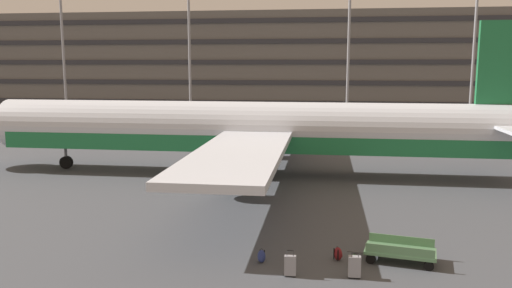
{
  "coord_description": "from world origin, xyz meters",
  "views": [
    {
      "loc": [
        7.53,
        -35.13,
        7.43
      ],
      "look_at": [
        3.9,
        -7.25,
        3.0
      ],
      "focal_mm": 35.47,
      "sensor_mm": 36.0,
      "label": 1
    }
  ],
  "objects_px": {
    "backpack_large": "(261,257)",
    "backpack_silver": "(338,254)",
    "suitcase_black": "(290,265)",
    "backpack_red": "(354,261)",
    "baggage_cart": "(400,251)",
    "airliner": "(253,130)",
    "suitcase_teal": "(354,266)"
  },
  "relations": [
    {
      "from": "backpack_red",
      "to": "airliner",
      "type": "bearing_deg",
      "value": 110.89
    },
    {
      "from": "backpack_silver",
      "to": "backpack_large",
      "type": "bearing_deg",
      "value": -167.87
    },
    {
      "from": "suitcase_teal",
      "to": "baggage_cart",
      "type": "bearing_deg",
      "value": 43.36
    },
    {
      "from": "backpack_silver",
      "to": "suitcase_teal",
      "type": "bearing_deg",
      "value": -71.73
    },
    {
      "from": "backpack_red",
      "to": "backpack_large",
      "type": "height_order",
      "value": "backpack_large"
    },
    {
      "from": "suitcase_black",
      "to": "backpack_large",
      "type": "bearing_deg",
      "value": 136.24
    },
    {
      "from": "airliner",
      "to": "backpack_silver",
      "type": "xyz_separation_m",
      "value": [
        5.36,
        -14.93,
        -2.82
      ]
    },
    {
      "from": "backpack_red",
      "to": "backpack_silver",
      "type": "height_order",
      "value": "backpack_silver"
    },
    {
      "from": "suitcase_black",
      "to": "backpack_silver",
      "type": "xyz_separation_m",
      "value": [
        1.73,
        1.73,
        -0.16
      ]
    },
    {
      "from": "airliner",
      "to": "backpack_silver",
      "type": "relative_size",
      "value": 71.01
    },
    {
      "from": "suitcase_black",
      "to": "backpack_red",
      "type": "height_order",
      "value": "suitcase_black"
    },
    {
      "from": "suitcase_black",
      "to": "backpack_large",
      "type": "height_order",
      "value": "suitcase_black"
    },
    {
      "from": "airliner",
      "to": "backpack_red",
      "type": "distance_m",
      "value": 16.82
    },
    {
      "from": "airliner",
      "to": "backpack_large",
      "type": "relative_size",
      "value": 74.18
    },
    {
      "from": "suitcase_teal",
      "to": "backpack_large",
      "type": "bearing_deg",
      "value": 164.53
    },
    {
      "from": "suitcase_black",
      "to": "airliner",
      "type": "bearing_deg",
      "value": 102.27
    },
    {
      "from": "suitcase_teal",
      "to": "backpack_red",
      "type": "xyz_separation_m",
      "value": [
        0.04,
        1.01,
        -0.18
      ]
    },
    {
      "from": "airliner",
      "to": "baggage_cart",
      "type": "relative_size",
      "value": 11.96
    },
    {
      "from": "backpack_large",
      "to": "backpack_silver",
      "type": "bearing_deg",
      "value": 12.13
    },
    {
      "from": "baggage_cart",
      "to": "backpack_red",
      "type": "bearing_deg",
      "value": -158.33
    },
    {
      "from": "backpack_large",
      "to": "baggage_cart",
      "type": "distance_m",
      "value": 5.27
    },
    {
      "from": "airliner",
      "to": "backpack_red",
      "type": "relative_size",
      "value": 75.19
    },
    {
      "from": "airliner",
      "to": "baggage_cart",
      "type": "height_order",
      "value": "airliner"
    },
    {
      "from": "airliner",
      "to": "backpack_large",
      "type": "distance_m",
      "value": 16.0
    },
    {
      "from": "backpack_large",
      "to": "backpack_silver",
      "type": "relative_size",
      "value": 0.96
    },
    {
      "from": "airliner",
      "to": "backpack_silver",
      "type": "bearing_deg",
      "value": -70.26
    },
    {
      "from": "backpack_large",
      "to": "backpack_silver",
      "type": "distance_m",
      "value": 2.96
    },
    {
      "from": "backpack_large",
      "to": "backpack_silver",
      "type": "height_order",
      "value": "backpack_silver"
    },
    {
      "from": "backpack_red",
      "to": "suitcase_teal",
      "type": "bearing_deg",
      "value": -92.19
    },
    {
      "from": "suitcase_teal",
      "to": "backpack_red",
      "type": "relative_size",
      "value": 1.77
    },
    {
      "from": "suitcase_teal",
      "to": "backpack_silver",
      "type": "height_order",
      "value": "suitcase_teal"
    },
    {
      "from": "backpack_red",
      "to": "suitcase_black",
      "type": "bearing_deg",
      "value": -152.92
    }
  ]
}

